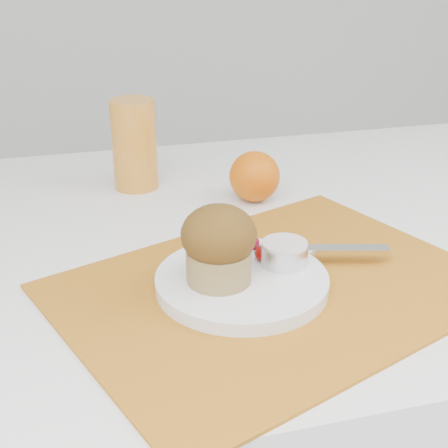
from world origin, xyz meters
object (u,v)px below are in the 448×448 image
object	(u,v)px
plate	(242,281)
juice_glass	(135,144)
table	(254,426)
orange	(255,177)
muffin	(219,244)

from	to	relation	value
plate	juice_glass	world-z (taller)	juice_glass
table	orange	bearing A→B (deg)	77.13
juice_glass	muffin	world-z (taller)	juice_glass
orange	juice_glass	bearing A→B (deg)	148.07
table	plate	world-z (taller)	plate
table	muffin	xyz separation A→B (m)	(-0.10, -0.17, 0.44)
orange	muffin	world-z (taller)	muffin
orange	juice_glass	world-z (taller)	juice_glass
plate	juice_glass	xyz separation A→B (m)	(-0.07, 0.36, 0.06)
juice_glass	plate	bearing A→B (deg)	-78.71
table	juice_glass	distance (m)	0.51
juice_glass	table	bearing A→B (deg)	-52.41
muffin	plate	bearing A→B (deg)	6.36
plate	muffin	world-z (taller)	muffin
orange	muffin	distance (m)	0.29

